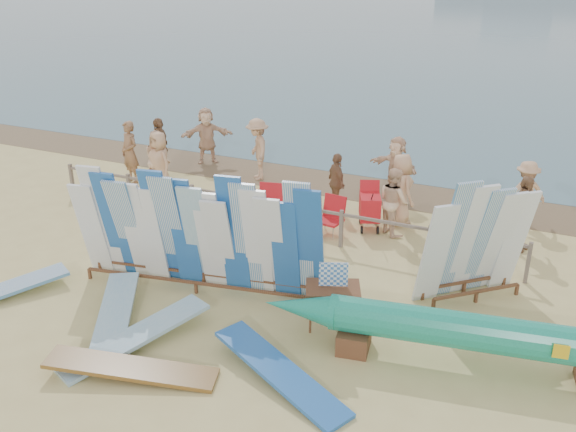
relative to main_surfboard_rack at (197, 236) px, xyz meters
The scene contains 26 objects.
ground 1.15m from the main_surfboard_rack, behind, with size 160.00×160.00×0.00m, color #D2C179.
wet_sand_strip 7.31m from the main_surfboard_rack, 91.23° to the left, with size 40.00×2.60×0.01m, color brown.
fence 3.06m from the main_surfboard_rack, 92.94° to the left, with size 12.08×0.08×0.90m.
main_surfboard_rack is the anchor object (origin of this frame).
side_surfboard_rack 5.28m from the main_surfboard_rack, 21.39° to the left, with size 1.98×1.92×2.53m.
outrigger_canoe 5.34m from the main_surfboard_rack, ahead, with size 6.82×1.73×0.97m.
vendor_table 2.97m from the main_surfboard_rack, ahead, with size 1.13×0.98×1.26m.
flat_board_a 2.24m from the main_surfboard_rack, 108.61° to the right, with size 0.56×2.70×0.07m, color #7FB0CB.
flat_board_b 2.43m from the main_surfboard_rack, 87.12° to the right, with size 0.56×2.70×0.07m, color #7FB0CB.
flat_board_d 3.55m from the main_surfboard_rack, 35.78° to the right, with size 0.56×2.70×0.07m, color #235DAF.
flat_board_c 3.11m from the main_surfboard_rack, 78.70° to the right, with size 0.56×2.70×0.07m, color brown.
beach_chair_left 3.73m from the main_surfboard_rack, 94.63° to the left, with size 0.73×0.75×0.96m.
beach_chair_right 3.95m from the main_surfboard_rack, 69.67° to the left, with size 0.65×0.67×0.91m.
stroller 4.84m from the main_surfboard_rack, 64.10° to the left, with size 0.84×0.98×1.14m.
beachgoer_5 6.96m from the main_surfboard_rack, 72.80° to the left, with size 1.61×0.52×1.74m, color beige.
beachgoer_2 6.28m from the main_surfboard_rack, 133.54° to the left, with size 0.82×0.39×1.69m, color beige.
beachgoer_extra_1 7.19m from the main_surfboard_rack, 131.99° to the left, with size 1.08×0.47×1.84m, color #8C6042.
beachgoer_1 7.05m from the main_surfboard_rack, 139.34° to the left, with size 0.67×0.37×1.84m, color #8C6042.
beachgoer_9 8.31m from the main_surfboard_rack, 49.11° to the left, with size 1.04×0.43×1.60m, color tan.
beachgoer_8 5.06m from the main_surfboard_rack, 57.93° to the left, with size 0.80×0.38×1.64m, color beige.
beachgoer_3 6.81m from the main_surfboard_rack, 108.18° to the left, with size 1.19×0.49×1.84m, color tan.
beachgoer_6 5.65m from the main_surfboard_rack, 62.07° to the left, with size 0.87×0.41×1.78m, color tan.
beachgoer_11 8.45m from the main_surfboard_rack, 121.21° to the left, with size 1.67×0.54×1.80m, color beige.
beachgoer_0 5.79m from the main_surfboard_rack, 133.60° to the left, with size 0.87×0.41×1.78m, color tan.
beachgoer_10 7.20m from the main_surfboard_rack, 39.93° to the left, with size 1.02×0.44×1.74m, color #8C6042.
beachgoer_4 5.23m from the main_surfboard_rack, 80.00° to the left, with size 0.89×0.39×1.53m, color #8C6042.
Camera 1 is at (6.31, -8.95, 5.98)m, focal length 38.00 mm.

